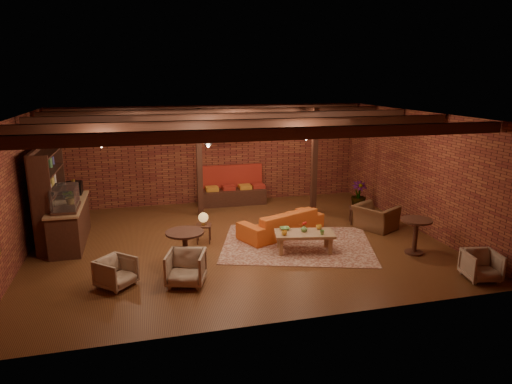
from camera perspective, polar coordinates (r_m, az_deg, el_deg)
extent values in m
plane|color=#411E10|center=(11.68, -2.23, -6.26)|extent=(10.00, 10.00, 0.00)
cube|color=black|center=(10.98, -2.40, 9.58)|extent=(10.00, 8.00, 0.02)
cube|color=maroon|center=(15.09, -5.52, 4.67)|extent=(10.00, 0.02, 3.20)
cube|color=maroon|center=(7.51, 4.15, -5.17)|extent=(10.00, 0.02, 3.20)
cube|color=maroon|center=(11.32, -27.88, -0.15)|extent=(0.02, 8.00, 3.20)
cube|color=maroon|center=(13.18, 19.48, 2.53)|extent=(0.02, 8.00, 3.20)
cylinder|color=black|center=(12.58, -3.92, 8.55)|extent=(9.60, 0.12, 0.12)
cube|color=black|center=(13.64, -7.09, 3.61)|extent=(0.16, 0.16, 3.20)
cube|color=black|center=(13.91, 7.30, 3.81)|extent=(0.16, 0.16, 3.20)
imported|color=#337F33|center=(12.37, -21.96, -0.23)|extent=(0.35, 0.39, 0.30)
cube|color=#FF3919|center=(14.21, -2.61, 7.19)|extent=(0.86, 0.06, 0.30)
cube|color=maroon|center=(11.56, 5.14, -6.51)|extent=(4.35, 3.79, 0.01)
imported|color=#C4511B|center=(12.10, 3.18, -3.84)|extent=(2.50, 1.76, 0.68)
cube|color=#956C45|center=(10.99, 6.07, -5.21)|extent=(1.51, 0.96, 0.07)
cube|color=#956C45|center=(10.77, 3.16, -6.93)|extent=(0.09, 0.09, 0.41)
cube|color=#956C45|center=(10.95, 9.26, -6.73)|extent=(0.09, 0.09, 0.41)
cube|color=#956C45|center=(11.22, 2.89, -6.02)|extent=(0.09, 0.09, 0.41)
cube|color=#956C45|center=(11.40, 8.74, -5.86)|extent=(0.09, 0.09, 0.41)
imported|color=gold|center=(10.73, 3.55, -5.13)|extent=(0.16, 0.16, 0.11)
imported|color=#5D9142|center=(10.87, 8.26, -5.02)|extent=(0.13, 0.13, 0.11)
imported|color=gold|center=(11.23, 7.88, -4.35)|extent=(0.16, 0.16, 0.11)
imported|color=#5D9142|center=(11.11, 3.61, -4.58)|extent=(0.28, 0.28, 0.06)
imported|color=#5D9142|center=(11.00, 6.03, -4.62)|extent=(0.15, 0.15, 0.14)
sphere|color=red|center=(10.96, 6.05, -3.96)|extent=(0.10, 0.10, 0.10)
cube|color=black|center=(11.58, -6.57, -4.19)|extent=(0.45, 0.45, 0.04)
cylinder|color=black|center=(11.66, -6.54, -5.27)|extent=(0.03, 0.03, 0.43)
cylinder|color=#A77E37|center=(11.57, -6.58, -4.06)|extent=(0.13, 0.13, 0.02)
cylinder|color=#A77E37|center=(11.56, -6.59, -3.76)|extent=(0.04, 0.04, 0.18)
sphere|color=gold|center=(11.52, -6.60, -3.17)|extent=(0.25, 0.25, 0.25)
cylinder|color=black|center=(9.95, -8.91, -5.03)|extent=(0.83, 0.83, 0.05)
cylinder|color=black|center=(10.09, -8.82, -7.24)|extent=(0.11, 0.11, 0.80)
cylinder|color=black|center=(10.24, -8.73, -9.33)|extent=(0.50, 0.50, 0.05)
imported|color=#C6B499|center=(9.62, -17.12, -9.43)|extent=(0.88, 0.88, 0.66)
imported|color=#C6B499|center=(9.41, -8.75, -9.17)|extent=(0.91, 0.88, 0.76)
imported|color=brown|center=(12.92, 14.74, -2.60)|extent=(1.08, 1.23, 0.90)
cube|color=black|center=(13.30, 12.52, -2.01)|extent=(0.53, 0.53, 0.04)
cylinder|color=black|center=(13.37, 12.47, -2.97)|extent=(0.04, 0.04, 0.43)
imported|color=black|center=(13.29, 12.53, -1.89)|extent=(0.21, 0.25, 0.02)
cylinder|color=black|center=(11.33, 19.44, -3.35)|extent=(0.72, 0.72, 0.05)
cylinder|color=black|center=(11.46, 19.28, -5.29)|extent=(0.11, 0.11, 0.79)
cylinder|color=black|center=(11.59, 19.12, -7.13)|extent=(0.43, 0.43, 0.05)
imported|color=#C6B499|center=(10.59, 26.36, -8.10)|extent=(0.75, 0.72, 0.67)
imported|color=#4C7F4C|center=(14.73, 12.90, 2.90)|extent=(1.59, 1.59, 2.57)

